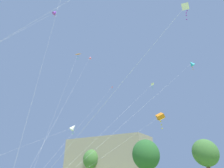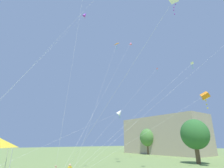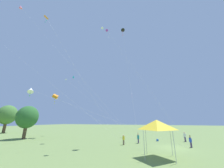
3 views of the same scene
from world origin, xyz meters
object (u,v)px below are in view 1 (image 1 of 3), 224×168
at_px(kite_pink_delta_4, 110,90).
at_px(kite_white_delta_5, 150,87).
at_px(kite_white_diamond_8, 73,127).
at_px(kite_purple_diamond_1, 55,13).
at_px(kite_cyan_diamond_0, 191,64).
at_px(kite_pink_diamond_2, 90,58).
at_px(kite_orange_delta_6, 78,54).
at_px(kite_orange_box_7, 160,117).
at_px(kite_white_delta_10, 180,14).

height_order(kite_pink_delta_4, kite_white_delta_5, kite_pink_delta_4).
bearing_deg(kite_white_diamond_8, kite_purple_diamond_1, -63.99).
relative_size(kite_cyan_diamond_0, kite_pink_diamond_2, 0.83).
bearing_deg(kite_pink_diamond_2, kite_white_diamond_8, -72.48).
bearing_deg(kite_white_delta_5, kite_orange_delta_6, -163.34).
xyz_separation_m(kite_pink_delta_4, kite_orange_delta_6, (-0.48, -10.84, 3.61)).
relative_size(kite_pink_diamond_2, kite_orange_delta_6, 1.12).
bearing_deg(kite_white_delta_5, kite_white_diamond_8, -165.88).
distance_m(kite_pink_diamond_2, kite_white_diamond_8, 17.58).
distance_m(kite_purple_diamond_1, kite_pink_diamond_2, 17.55).
xyz_separation_m(kite_cyan_diamond_0, kite_purple_diamond_1, (-13.43, -16.96, 3.38)).
distance_m(kite_orange_delta_6, kite_orange_box_7, 19.04).
distance_m(kite_pink_delta_4, kite_white_diamond_8, 14.55).
distance_m(kite_cyan_diamond_0, kite_white_diamond_8, 21.74).
height_order(kite_cyan_diamond_0, kite_pink_diamond_2, kite_pink_diamond_2).
distance_m(kite_purple_diamond_1, kite_orange_delta_6, 11.51).
height_order(kite_purple_diamond_1, kite_pink_diamond_2, kite_pink_diamond_2).
relative_size(kite_white_delta_5, kite_white_diamond_8, 0.84).
bearing_deg(kite_white_delta_10, kite_pink_delta_4, 130.44).
bearing_deg(kite_orange_delta_6, kite_white_delta_10, -31.08).
bearing_deg(kite_purple_diamond_1, kite_pink_diamond_2, 113.47).
bearing_deg(kite_orange_delta_6, kite_pink_delta_4, 87.49).
relative_size(kite_cyan_diamond_0, kite_purple_diamond_1, 0.98).
relative_size(kite_pink_diamond_2, kite_white_diamond_8, 1.11).
distance_m(kite_white_diamond_8, kite_white_delta_10, 23.74).
xyz_separation_m(kite_purple_diamond_1, kite_white_delta_5, (7.26, 13.90, -7.13)).
bearing_deg(kite_cyan_diamond_0, kite_orange_box_7, 174.63).
bearing_deg(kite_pink_delta_4, kite_orange_delta_6, -92.51).
xyz_separation_m(kite_purple_diamond_1, kite_white_delta_10, (14.72, -1.89, -10.39)).
bearing_deg(kite_pink_diamond_2, kite_white_delta_10, -39.17).
distance_m(kite_purple_diamond_1, kite_white_diamond_8, 17.38).
height_order(kite_pink_diamond_2, kite_orange_box_7, kite_pink_diamond_2).
height_order(kite_pink_delta_4, kite_white_diamond_8, kite_pink_delta_4).
relative_size(kite_white_delta_5, kite_orange_box_7, 0.85).
bearing_deg(kite_white_delta_10, kite_purple_diamond_1, 172.68).
bearing_deg(kite_white_delta_5, kite_pink_delta_4, 149.50).
distance_m(kite_pink_diamond_2, kite_white_delta_5, 18.13).
relative_size(kite_cyan_diamond_0, kite_white_delta_10, 1.88).
bearing_deg(kite_orange_delta_6, kite_purple_diamond_1, -62.62).
bearing_deg(kite_white_delta_5, kite_orange_box_7, 91.27).
xyz_separation_m(kite_pink_delta_4, kite_white_diamond_8, (-0.46, -10.24, -10.32)).
bearing_deg(kite_pink_delta_4, kite_cyan_diamond_0, -12.50).
bearing_deg(kite_white_diamond_8, kite_pink_diamond_2, 107.52).
height_order(kite_cyan_diamond_0, kite_white_diamond_8, kite_cyan_diamond_0).
bearing_deg(kite_cyan_diamond_0, kite_purple_diamond_1, -128.37).
relative_size(kite_purple_diamond_1, kite_orange_delta_6, 0.94).
bearing_deg(kite_white_delta_10, kite_orange_delta_6, 148.92).
relative_size(kite_pink_delta_4, kite_white_delta_5, 1.31).
xyz_separation_m(kite_pink_diamond_2, kite_white_diamond_8, (1.54, -4.88, -16.82)).
bearing_deg(kite_pink_diamond_2, kite_white_delta_5, -7.03).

